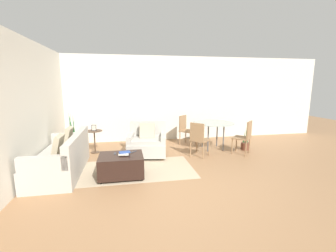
# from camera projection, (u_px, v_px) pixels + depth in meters

# --- Properties ---
(ground_plane) EXTENTS (20.00, 20.00, 0.00)m
(ground_plane) POSITION_uv_depth(u_px,v_px,m) (177.00, 189.00, 4.03)
(ground_plane) COLOR #936B47
(wall_back) EXTENTS (12.00, 0.06, 2.75)m
(wall_back) POSITION_uv_depth(u_px,v_px,m) (152.00, 99.00, 7.34)
(wall_back) COLOR beige
(wall_back) RESTS_ON ground_plane
(wall_left) EXTENTS (0.06, 12.00, 2.75)m
(wall_left) POSITION_uv_depth(u_px,v_px,m) (34.00, 107.00, 4.73)
(wall_left) COLOR beige
(wall_left) RESTS_ON ground_plane
(area_rug) EXTENTS (2.48, 1.43, 0.01)m
(area_rug) POSITION_uv_depth(u_px,v_px,m) (137.00, 169.00, 4.93)
(area_rug) COLOR tan
(area_rug) RESTS_ON ground_plane
(couch) EXTENTS (0.87, 1.98, 0.89)m
(couch) POSITION_uv_depth(u_px,v_px,m) (62.00, 160.00, 4.71)
(couch) COLOR #B2ADA3
(couch) RESTS_ON ground_plane
(armchair) EXTENTS (1.09, 0.98, 0.86)m
(armchair) POSITION_uv_depth(u_px,v_px,m) (147.00, 143.00, 5.84)
(armchair) COLOR #B2ADA3
(armchair) RESTS_ON ground_plane
(ottoman) EXTENTS (0.87, 0.70, 0.44)m
(ottoman) POSITION_uv_depth(u_px,v_px,m) (121.00, 165.00, 4.54)
(ottoman) COLOR black
(ottoman) RESTS_ON ground_plane
(book_stack) EXTENTS (0.24, 0.19, 0.07)m
(book_stack) POSITION_uv_depth(u_px,v_px,m) (124.00, 153.00, 4.50)
(book_stack) COLOR black
(book_stack) RESTS_ON ottoman
(tv_remote_primary) EXTENTS (0.15, 0.15, 0.01)m
(tv_remote_primary) POSITION_uv_depth(u_px,v_px,m) (134.00, 152.00, 4.72)
(tv_remote_primary) COLOR #333338
(tv_remote_primary) RESTS_ON ottoman
(tv_remote_secondary) EXTENTS (0.05, 0.15, 0.01)m
(tv_remote_secondary) POSITION_uv_depth(u_px,v_px,m) (115.00, 153.00, 4.60)
(tv_remote_secondary) COLOR #333338
(tv_remote_secondary) RESTS_ON ottoman
(potted_plant) EXTENTS (0.35, 0.35, 1.16)m
(potted_plant) POSITION_uv_depth(u_px,v_px,m) (73.00, 145.00, 6.02)
(potted_plant) COLOR brown
(potted_plant) RESTS_ON ground_plane
(side_table) EXTENTS (0.43, 0.43, 0.62)m
(side_table) POSITION_uv_depth(u_px,v_px,m) (94.00, 137.00, 6.08)
(side_table) COLOR #4C3828
(side_table) RESTS_ON ground_plane
(picture_frame) EXTENTS (0.12, 0.06, 0.16)m
(picture_frame) POSITION_uv_depth(u_px,v_px,m) (94.00, 128.00, 6.03)
(picture_frame) COLOR black
(picture_frame) RESTS_ON side_table
(dining_table) EXTENTS (1.17, 1.17, 0.77)m
(dining_table) POSITION_uv_depth(u_px,v_px,m) (213.00, 125.00, 6.41)
(dining_table) COLOR #8C9E99
(dining_table) RESTS_ON ground_plane
(dining_chair_near_left) EXTENTS (0.59, 0.59, 0.90)m
(dining_chair_near_left) POSITION_uv_depth(u_px,v_px,m) (199.00, 137.00, 5.71)
(dining_chair_near_left) COLOR #93704C
(dining_chair_near_left) RESTS_ON ground_plane
(dining_chair_near_right) EXTENTS (0.59, 0.59, 0.90)m
(dining_chair_near_right) POSITION_uv_depth(u_px,v_px,m) (245.00, 135.00, 5.94)
(dining_chair_near_right) COLOR #93704C
(dining_chair_near_right) RESTS_ON ground_plane
(dining_chair_far_left) EXTENTS (0.59, 0.59, 0.90)m
(dining_chair_far_left) POSITION_uv_depth(u_px,v_px,m) (186.00, 128.00, 6.94)
(dining_chair_far_left) COLOR #93704C
(dining_chair_far_left) RESTS_ON ground_plane
(potted_plant_small) EXTENTS (0.24, 0.24, 0.68)m
(potted_plant_small) POSITION_uv_depth(u_px,v_px,m) (245.00, 144.00, 6.43)
(potted_plant_small) COLOR brown
(potted_plant_small) RESTS_ON ground_plane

